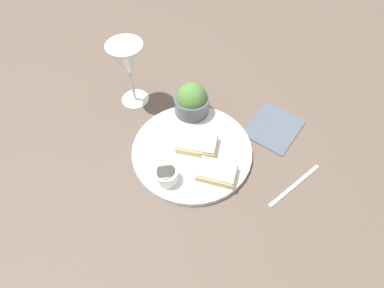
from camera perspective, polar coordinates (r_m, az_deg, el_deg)
The scene contains 9 objects.
ground_plane at distance 0.74m, azimuth 0.00°, elevation -1.57°, with size 4.00×4.00×0.00m, color brown.
dinner_plate at distance 0.73m, azimuth 0.00°, elevation -1.25°, with size 0.29×0.29×0.01m.
salad_bowl at distance 0.78m, azimuth -0.07°, elevation 8.23°, with size 0.09×0.09×0.09m.
sauce_ramekin at distance 0.66m, azimuth -4.93°, elevation -5.90°, with size 0.05×0.05×0.03m.
cheese_toast_near at distance 0.72m, azimuth 1.03°, elevation 0.12°, with size 0.10×0.06×0.03m.
cheese_toast_far at distance 0.68m, azimuth 4.77°, elevation -5.36°, with size 0.09×0.06×0.03m.
wine_glass at distance 0.78m, azimuth -12.19°, elevation 15.02°, with size 0.09×0.09×0.18m.
napkin at distance 0.81m, azimuth 15.32°, elevation 3.14°, with size 0.16×0.18×0.01m.
fork at distance 0.72m, azimuth 19.00°, elevation -7.38°, with size 0.11×0.14×0.01m.
Camera 1 is at (0.10, -0.41, 0.60)m, focal length 28.00 mm.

